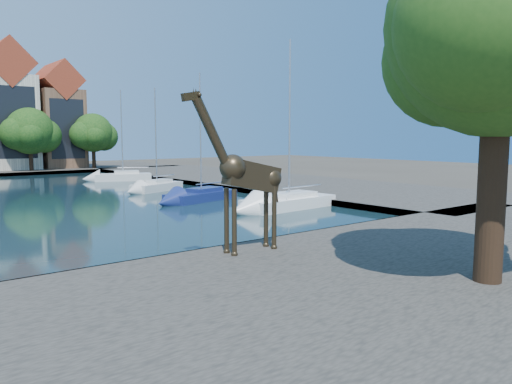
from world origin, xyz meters
The scene contains 13 objects.
ground centered at (0.00, 0.00, 0.00)m, with size 160.00×160.00×0.00m, color #38332B.
near_quay centered at (0.00, -7.00, 0.25)m, with size 50.00×14.00×0.50m, color #46433D.
right_quay centered at (25.00, 24.00, 0.25)m, with size 14.00×52.00×0.50m, color #46433D.
plane_tree centered at (7.62, -9.01, 7.67)m, with size 8.32×6.40×10.62m.
townhouse_east_mid centered at (8.50, 55.99, 8.10)m, with size 6.43×9.18×16.65m.
townhouse_east_end centered at (15.00, 55.99, 7.11)m, with size 5.44×9.18×14.43m.
far_tree_east centered at (10.11, 50.49, 5.24)m, with size 7.54×5.80×7.84m.
far_tree_far_east centered at (18.09, 50.49, 5.08)m, with size 6.76×5.20×7.36m.
giraffe_statue centered at (4.19, -1.49, 3.35)m, with size 4.05×0.74×5.79m.
sailboat_right_a centered at (15.00, 7.98, 0.64)m, with size 6.94×2.89×10.81m.
sailboat_right_b centered at (12.64, 14.95, 0.58)m, with size 6.24×3.58×9.22m.
sailboat_right_c centered at (13.12, 22.85, 0.62)m, with size 5.29×3.49×8.77m.
sailboat_right_d centered at (15.00, 34.21, 0.66)m, with size 6.09×3.91×9.51m.
Camera 1 is at (-6.84, -16.00, 4.77)m, focal length 35.00 mm.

